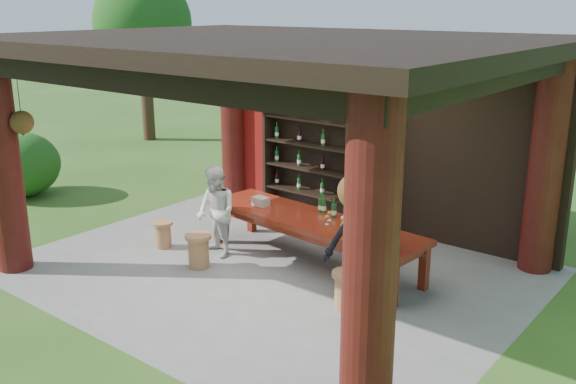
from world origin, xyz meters
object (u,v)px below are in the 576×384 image
Objects in this scene: guest_woman at (216,212)px; guest_man at (365,240)px; tasting_table at (312,225)px; stool_far_left at (163,234)px; wine_shelf at (323,160)px; stool_near_left at (199,250)px; host at (360,210)px; stool_near_right at (346,289)px; napkin_basket at (261,201)px.

guest_man is (2.71, 0.10, 0.12)m from guest_woman.
stool_far_left is at bearing -157.66° from tasting_table.
stool_far_left is at bearing -113.26° from wine_shelf.
stool_near_left is at bearing -92.77° from wine_shelf.
stool_near_left is 2.63m from host.
wine_shelf is 3.84m from stool_near_right.
guest_woman is (-1.42, -0.66, 0.10)m from tasting_table.
host is (2.75, 1.75, 0.53)m from stool_far_left.
napkin_basket reaches higher than stool_far_left.
napkin_basket is at bearing 36.81° from stool_far_left.
wine_shelf is 9.99× the size of napkin_basket.
napkin_basket is at bearing 26.02° from host.
tasting_table is at bearing 61.81° from host.
tasting_table is 1.07m from napkin_basket.
wine_shelf is 4.90× the size of stool_near_right.
stool_far_left is (-1.08, 0.22, -0.04)m from stool_near_left.
napkin_basket is at bearing 77.40° from guest_woman.
stool_near_right is 0.35× the size of host.
guest_woman is 0.77m from napkin_basket.
stool_near_right is at bearing 0.17° from stool_far_left.
stool_near_left is 0.36× the size of guest_woman.
guest_woman is at bearing -118.51° from napkin_basket.
guest_man is (0.01, 0.41, 0.58)m from stool_near_right.
guest_man reaches higher than guest_woman.
stool_far_left is 3.73m from guest_man.
tasting_table is 2.60m from stool_far_left.
stool_near_left is at bearing -174.94° from stool_near_right.
stool_far_left is 1.74m from napkin_basket.
guest_man is at bearing 13.82° from stool_near_left.
host is 0.89× the size of guest_man.
host is at bearing 89.94° from guest_man.
stool_near_right is (1.28, -0.96, -0.36)m from tasting_table.
wine_shelf is 3.20m from stool_near_left.
stool_far_left is at bearing 168.60° from stool_near_left.
tasting_table is 1.80m from stool_near_left.
stool_near_right is 2.02m from host.
guest_man is 2.41m from napkin_basket.
napkin_basket is at bearing -87.27° from wine_shelf.
wine_shelf is at bearing 87.23° from stool_near_left.
stool_near_left is at bearing -60.80° from guest_woman.
wine_shelf is at bearing 92.73° from napkin_basket.
host is (-0.90, 1.74, 0.49)m from stool_near_right.
tasting_table is at bearing 22.34° from stool_far_left.
host is 5.90× the size of napkin_basket.
guest_woman is (-1.80, -1.44, -0.03)m from host.
guest_woman reaches higher than tasting_table.
host is at bearing 54.45° from guest_woman.
guest_man is at bearing -13.63° from napkin_basket.
host is at bearing 28.03° from napkin_basket.
stool_near_left is at bearing -101.19° from napkin_basket.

